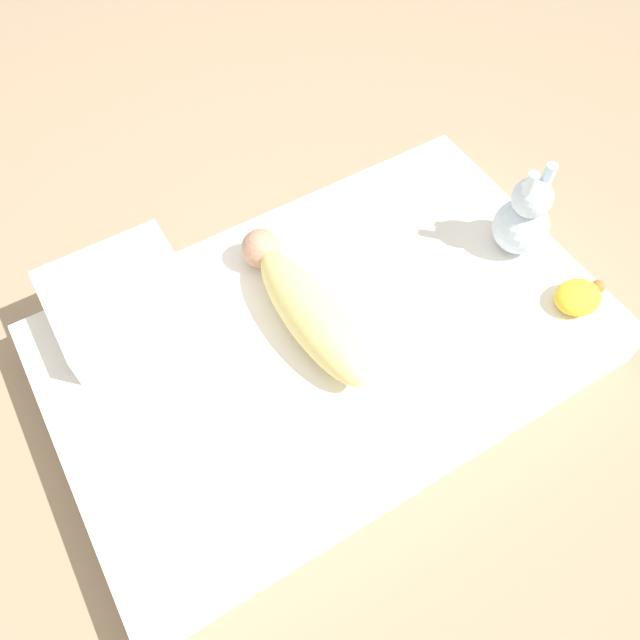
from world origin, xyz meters
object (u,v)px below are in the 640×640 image
at_px(pillow, 120,299).
at_px(bunny_plush, 524,219).
at_px(turtle_plush, 579,297).
at_px(swaddled_baby, 304,306).

distance_m(pillow, bunny_plush, 1.21).
bearing_deg(turtle_plush, swaddled_baby, 153.19).
bearing_deg(turtle_plush, pillow, 150.08).
height_order(pillow, turtle_plush, pillow).
xyz_separation_m(swaddled_baby, bunny_plush, (0.71, -0.09, 0.05)).
xyz_separation_m(bunny_plush, turtle_plush, (0.01, -0.27, -0.09)).
bearing_deg(pillow, turtle_plush, -29.92).
distance_m(pillow, turtle_plush, 1.33).
xyz_separation_m(pillow, bunny_plush, (1.14, -0.40, 0.06)).
bearing_deg(swaddled_baby, turtle_plush, -117.80).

